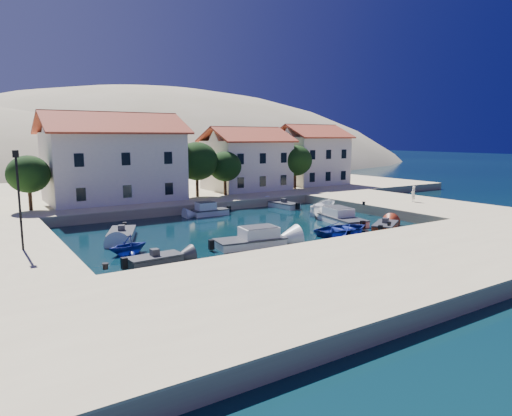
# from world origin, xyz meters

# --- Properties ---
(ground) EXTENTS (400.00, 400.00, 0.00)m
(ground) POSITION_xyz_m (0.00, 0.00, 0.00)
(ground) COLOR black
(ground) RESTS_ON ground
(quay_south) EXTENTS (52.00, 12.00, 1.00)m
(quay_south) POSITION_xyz_m (0.00, -6.00, 0.50)
(quay_south) COLOR #C6B288
(quay_south) RESTS_ON ground
(quay_east) EXTENTS (11.00, 20.00, 1.00)m
(quay_east) POSITION_xyz_m (20.50, 10.00, 0.50)
(quay_east) COLOR #C6B288
(quay_east) RESTS_ON ground
(quay_north) EXTENTS (80.00, 36.00, 1.00)m
(quay_north) POSITION_xyz_m (2.00, 38.00, 0.50)
(quay_north) COLOR #C6B288
(quay_north) RESTS_ON ground
(hills) EXTENTS (254.00, 176.00, 99.00)m
(hills) POSITION_xyz_m (20.64, 123.62, -23.40)
(hills) COLOR tan
(hills) RESTS_ON ground
(building_left) EXTENTS (14.70, 9.45, 9.70)m
(building_left) POSITION_xyz_m (-6.00, 28.00, 5.94)
(building_left) COLOR white
(building_left) RESTS_ON quay_north
(building_mid) EXTENTS (10.50, 8.40, 8.30)m
(building_mid) POSITION_xyz_m (12.00, 29.00, 5.22)
(building_mid) COLOR white
(building_mid) RESTS_ON quay_north
(building_right) EXTENTS (9.45, 8.40, 8.80)m
(building_right) POSITION_xyz_m (24.00, 30.00, 5.47)
(building_right) COLOR white
(building_right) RESTS_ON quay_north
(trees) EXTENTS (37.30, 5.30, 6.45)m
(trees) POSITION_xyz_m (4.51, 25.46, 4.84)
(trees) COLOR #382314
(trees) RESTS_ON quay_north
(lamppost) EXTENTS (0.35, 0.25, 6.22)m
(lamppost) POSITION_xyz_m (-17.50, 8.00, 4.75)
(lamppost) COLOR black
(lamppost) RESTS_ON quay_west
(bollards) EXTENTS (29.36, 9.56, 0.30)m
(bollards) POSITION_xyz_m (2.80, 3.87, 1.15)
(bollards) COLOR black
(bollards) RESTS_ON ground
(motorboat_grey_sw) EXTENTS (3.47, 1.70, 1.25)m
(motorboat_grey_sw) POSITION_xyz_m (-10.55, 3.48, 0.30)
(motorboat_grey_sw) COLOR #36363B
(motorboat_grey_sw) RESTS_ON ground
(cabin_cruiser_south) EXTENTS (5.43, 2.86, 1.60)m
(cabin_cruiser_south) POSITION_xyz_m (-2.86, 4.41, 0.48)
(cabin_cruiser_south) COLOR white
(cabin_cruiser_south) RESTS_ON ground
(rowboat_south) EXTENTS (5.23, 3.75, 1.08)m
(rowboat_south) POSITION_xyz_m (6.10, 3.95, 0.00)
(rowboat_south) COLOR navy
(rowboat_south) RESTS_ON ground
(motorboat_red_se) EXTENTS (4.08, 3.38, 1.25)m
(motorboat_red_se) POSITION_xyz_m (10.29, 3.16, 0.29)
(motorboat_red_se) COLOR maroon
(motorboat_red_se) RESTS_ON ground
(cabin_cruiser_east) EXTENTS (3.26, 5.91, 1.60)m
(cabin_cruiser_east) POSITION_xyz_m (9.29, 7.49, 0.48)
(cabin_cruiser_east) COLOR white
(cabin_cruiser_east) RESTS_ON ground
(boat_east) EXTENTS (4.73, 3.44, 1.72)m
(boat_east) POSITION_xyz_m (10.28, 11.43, 0.00)
(boat_east) COLOR white
(boat_east) RESTS_ON ground
(motorboat_white_ne) EXTENTS (2.19, 3.92, 1.25)m
(motorboat_white_ne) POSITION_xyz_m (10.35, 18.12, 0.29)
(motorboat_white_ne) COLOR white
(motorboat_white_ne) RESTS_ON ground
(rowboat_west) EXTENTS (3.29, 3.00, 1.49)m
(rowboat_west) POSITION_xyz_m (-11.09, 7.24, 0.00)
(rowboat_west) COLOR navy
(rowboat_west) RESTS_ON ground
(motorboat_white_west) EXTENTS (3.47, 4.79, 1.25)m
(motorboat_white_west) POSITION_xyz_m (-9.98, 12.44, 0.29)
(motorboat_white_west) COLOR white
(motorboat_white_west) RESTS_ON ground
(cabin_cruiser_north) EXTENTS (3.74, 1.65, 1.60)m
(cabin_cruiser_north) POSITION_xyz_m (0.90, 18.13, 0.48)
(cabin_cruiser_north) COLOR white
(cabin_cruiser_north) RESTS_ON ground
(pedestrian) EXTENTS (0.71, 0.54, 1.76)m
(pedestrian) POSITION_xyz_m (20.93, 8.72, 1.88)
(pedestrian) COLOR white
(pedestrian) RESTS_ON quay_east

